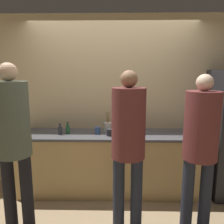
{
  "coord_description": "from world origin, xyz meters",
  "views": [
    {
      "loc": [
        0.06,
        -2.7,
        1.76
      ],
      "look_at": [
        0.0,
        0.14,
        1.24
      ],
      "focal_mm": 35.0,
      "sensor_mm": 36.0,
      "label": 1
    }
  ],
  "objects_px": {
    "person_left": "(13,135)",
    "cup_blue": "(98,130)",
    "person_center": "(128,137)",
    "bottle_green": "(68,129)",
    "utensil_crock": "(108,127)",
    "person_right": "(201,140)",
    "cup_black": "(110,132)",
    "bottle_dark": "(60,130)",
    "bottle_clear": "(125,126)",
    "fruit_bowl": "(132,132)"
  },
  "relations": [
    {
      "from": "utensil_crock",
      "to": "bottle_clear",
      "type": "bearing_deg",
      "value": 11.99
    },
    {
      "from": "person_left",
      "to": "bottle_clear",
      "type": "bearing_deg",
      "value": 40.44
    },
    {
      "from": "person_center",
      "to": "bottle_dark",
      "type": "bearing_deg",
      "value": 141.83
    },
    {
      "from": "bottle_green",
      "to": "cup_blue",
      "type": "height_order",
      "value": "bottle_green"
    },
    {
      "from": "person_right",
      "to": "cup_blue",
      "type": "height_order",
      "value": "person_right"
    },
    {
      "from": "person_left",
      "to": "person_right",
      "type": "xyz_separation_m",
      "value": [
        1.98,
        0.08,
        -0.07
      ]
    },
    {
      "from": "person_center",
      "to": "utensil_crock",
      "type": "relative_size",
      "value": 6.03
    },
    {
      "from": "fruit_bowl",
      "to": "bottle_green",
      "type": "height_order",
      "value": "bottle_green"
    },
    {
      "from": "cup_blue",
      "to": "utensil_crock",
      "type": "bearing_deg",
      "value": 44.57
    },
    {
      "from": "person_center",
      "to": "utensil_crock",
      "type": "bearing_deg",
      "value": 105.79
    },
    {
      "from": "cup_black",
      "to": "bottle_green",
      "type": "bearing_deg",
      "value": 170.5
    },
    {
      "from": "cup_black",
      "to": "bottle_clear",
      "type": "bearing_deg",
      "value": 51.66
    },
    {
      "from": "person_left",
      "to": "utensil_crock",
      "type": "bearing_deg",
      "value": 45.66
    },
    {
      "from": "person_center",
      "to": "cup_black",
      "type": "distance_m",
      "value": 0.73
    },
    {
      "from": "person_left",
      "to": "bottle_green",
      "type": "bearing_deg",
      "value": 66.1
    },
    {
      "from": "cup_black",
      "to": "cup_blue",
      "type": "bearing_deg",
      "value": 154.94
    },
    {
      "from": "bottle_green",
      "to": "cup_blue",
      "type": "xyz_separation_m",
      "value": [
        0.43,
        -0.02,
        -0.01
      ]
    },
    {
      "from": "fruit_bowl",
      "to": "cup_black",
      "type": "xyz_separation_m",
      "value": [
        -0.31,
        -0.06,
        0.01
      ]
    },
    {
      "from": "fruit_bowl",
      "to": "cup_blue",
      "type": "relative_size",
      "value": 3.12
    },
    {
      "from": "bottle_dark",
      "to": "bottle_clear",
      "type": "relative_size",
      "value": 0.91
    },
    {
      "from": "cup_black",
      "to": "person_right",
      "type": "bearing_deg",
      "value": -34.02
    },
    {
      "from": "bottle_dark",
      "to": "cup_black",
      "type": "distance_m",
      "value": 0.71
    },
    {
      "from": "bottle_dark",
      "to": "bottle_clear",
      "type": "bearing_deg",
      "value": 13.62
    },
    {
      "from": "bottle_green",
      "to": "cup_black",
      "type": "bearing_deg",
      "value": -9.5
    },
    {
      "from": "bottle_clear",
      "to": "cup_black",
      "type": "relative_size",
      "value": 1.87
    },
    {
      "from": "cup_blue",
      "to": "bottle_green",
      "type": "bearing_deg",
      "value": 177.47
    },
    {
      "from": "bottle_dark",
      "to": "bottle_clear",
      "type": "distance_m",
      "value": 0.95
    },
    {
      "from": "bottle_green",
      "to": "person_center",
      "type": "bearing_deg",
      "value": -43.3
    },
    {
      "from": "bottle_green",
      "to": "cup_black",
      "type": "xyz_separation_m",
      "value": [
        0.61,
        -0.1,
        -0.02
      ]
    },
    {
      "from": "person_center",
      "to": "bottle_dark",
      "type": "relative_size",
      "value": 11.19
    },
    {
      "from": "cup_blue",
      "to": "person_right",
      "type": "bearing_deg",
      "value": -32.76
    },
    {
      "from": "person_center",
      "to": "bottle_green",
      "type": "bearing_deg",
      "value": 136.7
    },
    {
      "from": "utensil_crock",
      "to": "cup_black",
      "type": "xyz_separation_m",
      "value": [
        0.04,
        -0.22,
        -0.03
      ]
    },
    {
      "from": "bottle_dark",
      "to": "cup_blue",
      "type": "height_order",
      "value": "bottle_dark"
    },
    {
      "from": "utensil_crock",
      "to": "bottle_dark",
      "type": "distance_m",
      "value": 0.69
    },
    {
      "from": "person_center",
      "to": "utensil_crock",
      "type": "height_order",
      "value": "person_center"
    },
    {
      "from": "person_right",
      "to": "cup_black",
      "type": "distance_m",
      "value": 1.2
    },
    {
      "from": "person_center",
      "to": "person_right",
      "type": "relative_size",
      "value": 1.02
    },
    {
      "from": "bottle_dark",
      "to": "cup_blue",
      "type": "xyz_separation_m",
      "value": [
        0.53,
        0.03,
        -0.01
      ]
    },
    {
      "from": "person_right",
      "to": "utensil_crock",
      "type": "height_order",
      "value": "person_right"
    },
    {
      "from": "cup_black",
      "to": "person_center",
      "type": "bearing_deg",
      "value": -72.09
    },
    {
      "from": "person_center",
      "to": "cup_blue",
      "type": "xyz_separation_m",
      "value": [
        -0.4,
        0.76,
        -0.13
      ]
    },
    {
      "from": "cup_black",
      "to": "utensil_crock",
      "type": "bearing_deg",
      "value": 99.07
    },
    {
      "from": "person_left",
      "to": "cup_blue",
      "type": "height_order",
      "value": "person_left"
    },
    {
      "from": "person_left",
      "to": "bottle_dark",
      "type": "distance_m",
      "value": 0.86
    },
    {
      "from": "fruit_bowl",
      "to": "bottle_dark",
      "type": "distance_m",
      "value": 1.02
    },
    {
      "from": "fruit_bowl",
      "to": "cup_blue",
      "type": "height_order",
      "value": "fruit_bowl"
    },
    {
      "from": "person_left",
      "to": "utensil_crock",
      "type": "height_order",
      "value": "person_left"
    },
    {
      "from": "person_left",
      "to": "cup_blue",
      "type": "xyz_separation_m",
      "value": [
        0.81,
        0.83,
        -0.18
      ]
    },
    {
      "from": "cup_black",
      "to": "person_left",
      "type": "bearing_deg",
      "value": -142.73
    }
  ]
}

